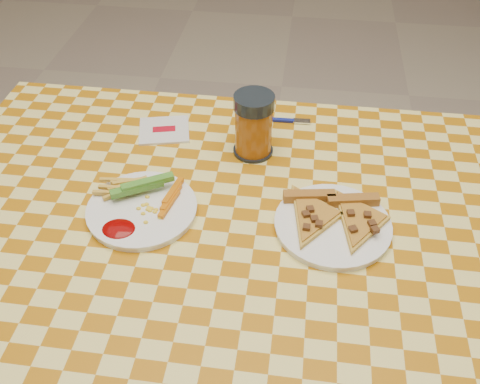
{
  "coord_description": "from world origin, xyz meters",
  "views": [
    {
      "loc": [
        0.12,
        -0.73,
        1.49
      ],
      "look_at": [
        0.01,
        0.06,
        0.78
      ],
      "focal_mm": 40.0,
      "sensor_mm": 36.0,
      "label": 1
    }
  ],
  "objects_px": {
    "plate_left": "(142,210)",
    "drink_glass": "(254,125)",
    "table": "(232,245)",
    "plate_right": "(332,226)"
  },
  "relations": [
    {
      "from": "table",
      "to": "drink_glass",
      "type": "xyz_separation_m",
      "value": [
        0.02,
        0.22,
        0.14
      ]
    },
    {
      "from": "plate_left",
      "to": "plate_right",
      "type": "relative_size",
      "value": 0.97
    },
    {
      "from": "plate_right",
      "to": "plate_left",
      "type": "bearing_deg",
      "value": -178.94
    },
    {
      "from": "table",
      "to": "plate_right",
      "type": "relative_size",
      "value": 5.83
    },
    {
      "from": "table",
      "to": "plate_right",
      "type": "bearing_deg",
      "value": 1.09
    },
    {
      "from": "table",
      "to": "drink_glass",
      "type": "distance_m",
      "value": 0.27
    },
    {
      "from": "plate_left",
      "to": "drink_glass",
      "type": "bearing_deg",
      "value": 49.15
    },
    {
      "from": "plate_right",
      "to": "drink_glass",
      "type": "height_order",
      "value": "drink_glass"
    },
    {
      "from": "drink_glass",
      "to": "plate_left",
      "type": "bearing_deg",
      "value": -130.85
    },
    {
      "from": "plate_left",
      "to": "drink_glass",
      "type": "xyz_separation_m",
      "value": [
        0.19,
        0.22,
        0.07
      ]
    }
  ]
}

